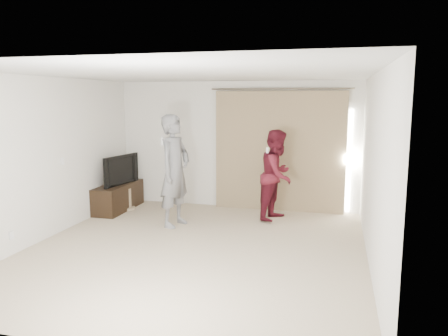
{
  "coord_description": "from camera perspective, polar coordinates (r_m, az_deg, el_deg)",
  "views": [
    {
      "loc": [
        2.01,
        -5.99,
        2.25
      ],
      "look_at": [
        0.14,
        1.2,
        1.07
      ],
      "focal_mm": 35.0,
      "sensor_mm": 36.0,
      "label": 1
    }
  ],
  "objects": [
    {
      "name": "floor",
      "position": [
        6.71,
        -3.82,
        -10.56
      ],
      "size": [
        5.5,
        5.5,
        0.0
      ],
      "primitive_type": "plane",
      "color": "beige",
      "rests_on": "ground"
    },
    {
      "name": "wall_back",
      "position": [
        9.02,
        1.6,
        3.01
      ],
      "size": [
        5.0,
        0.04,
        2.6
      ],
      "primitive_type": "cube",
      "color": "silver",
      "rests_on": "ground"
    },
    {
      "name": "wall_left",
      "position": [
        7.56,
        -22.23,
        1.16
      ],
      "size": [
        0.04,
        5.5,
        2.6
      ],
      "color": "silver",
      "rests_on": "ground"
    },
    {
      "name": "ceiling",
      "position": [
        6.33,
        -4.08,
        12.2
      ],
      "size": [
        5.0,
        5.5,
        0.01
      ],
      "primitive_type": "cube",
      "color": "silver",
      "rests_on": "wall_back"
    },
    {
      "name": "curtain",
      "position": [
        8.8,
        7.3,
        2.16
      ],
      "size": [
        2.8,
        0.11,
        2.46
      ],
      "color": "#9D8260",
      "rests_on": "ground"
    },
    {
      "name": "tv_console",
      "position": [
        9.18,
        -13.63,
        -3.69
      ],
      "size": [
        0.48,
        1.38,
        0.53
      ],
      "primitive_type": "cube",
      "color": "black",
      "rests_on": "ground"
    },
    {
      "name": "tv",
      "position": [
        9.07,
        -13.77,
        -0.2
      ],
      "size": [
        0.32,
        1.04,
        0.6
      ],
      "primitive_type": "imported",
      "rotation": [
        0.0,
        0.0,
        1.39
      ],
      "color": "black",
      "rests_on": "tv_console"
    },
    {
      "name": "scratching_post",
      "position": [
        9.16,
        -12.58,
        -4.24
      ],
      "size": [
        0.33,
        0.33,
        0.44
      ],
      "color": "tan",
      "rests_on": "ground"
    },
    {
      "name": "person_man",
      "position": [
        7.74,
        -6.44,
        -0.37
      ],
      "size": [
        0.63,
        0.81,
        1.98
      ],
      "color": "slate",
      "rests_on": "ground"
    },
    {
      "name": "person_woman",
      "position": [
        8.18,
        6.99,
        -0.9
      ],
      "size": [
        0.85,
        0.97,
        1.69
      ],
      "color": "#55131F",
      "rests_on": "ground"
    }
  ]
}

